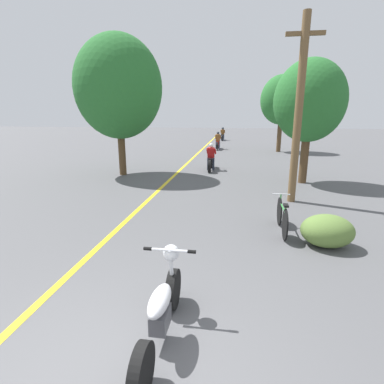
{
  "coord_description": "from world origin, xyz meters",
  "views": [
    {
      "loc": [
        1.18,
        -2.32,
        2.76
      ],
      "look_at": [
        0.1,
        4.71,
        0.9
      ],
      "focal_mm": 28.0,
      "sensor_mm": 36.0,
      "label": 1
    }
  ],
  "objects_px": {
    "roadside_tree_right_far": "(282,100)",
    "bicycle_parked": "(282,217)",
    "motorcycle_foreground": "(161,309)",
    "motorcycle_rider_lead": "(211,160)",
    "motorcycle_rider_mid": "(218,143)",
    "motorcycle_rider_far": "(223,135)",
    "roadside_tree_left": "(118,88)",
    "roadside_tree_right_near": "(310,101)",
    "utility_pole": "(299,110)"
  },
  "relations": [
    {
      "from": "motorcycle_rider_mid",
      "to": "motorcycle_foreground",
      "type": "bearing_deg",
      "value": -87.87
    },
    {
      "from": "utility_pole",
      "to": "roadside_tree_right_far",
      "type": "height_order",
      "value": "utility_pole"
    },
    {
      "from": "utility_pole",
      "to": "motorcycle_rider_mid",
      "type": "relative_size",
      "value": 2.78
    },
    {
      "from": "roadside_tree_right_near",
      "to": "roadside_tree_right_far",
      "type": "height_order",
      "value": "roadside_tree_right_far"
    },
    {
      "from": "motorcycle_rider_mid",
      "to": "bicycle_parked",
      "type": "xyz_separation_m",
      "value": [
        2.75,
        -17.23,
        -0.14
      ]
    },
    {
      "from": "motorcycle_foreground",
      "to": "bicycle_parked",
      "type": "xyz_separation_m",
      "value": [
        1.96,
        3.93,
        -0.05
      ]
    },
    {
      "from": "roadside_tree_right_near",
      "to": "roadside_tree_left",
      "type": "relative_size",
      "value": 0.79
    },
    {
      "from": "motorcycle_rider_lead",
      "to": "motorcycle_rider_far",
      "type": "relative_size",
      "value": 1.03
    },
    {
      "from": "roadside_tree_right_far",
      "to": "bicycle_parked",
      "type": "xyz_separation_m",
      "value": [
        -1.88,
        -16.34,
        -3.35
      ]
    },
    {
      "from": "motorcycle_foreground",
      "to": "roadside_tree_left",
      "type": "bearing_deg",
      "value": 113.82
    },
    {
      "from": "motorcycle_rider_mid",
      "to": "bicycle_parked",
      "type": "relative_size",
      "value": 1.19
    },
    {
      "from": "roadside_tree_right_far",
      "to": "motorcycle_rider_far",
      "type": "bearing_deg",
      "value": 116.48
    },
    {
      "from": "motorcycle_rider_lead",
      "to": "motorcycle_foreground",
      "type": "bearing_deg",
      "value": -87.66
    },
    {
      "from": "roadside_tree_left",
      "to": "bicycle_parked",
      "type": "xyz_separation_m",
      "value": [
        6.41,
        -6.15,
        -3.5
      ]
    },
    {
      "from": "roadside_tree_left",
      "to": "motorcycle_rider_lead",
      "type": "xyz_separation_m",
      "value": [
        3.96,
        1.8,
        -3.37
      ]
    },
    {
      "from": "roadside_tree_left",
      "to": "motorcycle_rider_lead",
      "type": "height_order",
      "value": "roadside_tree_left"
    },
    {
      "from": "roadside_tree_left",
      "to": "motorcycle_rider_lead",
      "type": "relative_size",
      "value": 2.97
    },
    {
      "from": "utility_pole",
      "to": "roadside_tree_left",
      "type": "height_order",
      "value": "roadside_tree_left"
    },
    {
      "from": "roadside_tree_right_near",
      "to": "motorcycle_foreground",
      "type": "height_order",
      "value": "roadside_tree_right_near"
    },
    {
      "from": "motorcycle_rider_mid",
      "to": "bicycle_parked",
      "type": "height_order",
      "value": "motorcycle_rider_mid"
    },
    {
      "from": "roadside_tree_left",
      "to": "motorcycle_rider_far",
      "type": "bearing_deg",
      "value": 79.67
    },
    {
      "from": "utility_pole",
      "to": "motorcycle_foreground",
      "type": "distance_m",
      "value": 7.58
    },
    {
      "from": "motorcycle_rider_mid",
      "to": "motorcycle_rider_far",
      "type": "distance_m",
      "value": 8.56
    },
    {
      "from": "roadside_tree_right_far",
      "to": "motorcycle_rider_mid",
      "type": "relative_size",
      "value": 2.74
    },
    {
      "from": "motorcycle_rider_lead",
      "to": "motorcycle_rider_far",
      "type": "distance_m",
      "value": 17.86
    },
    {
      "from": "roadside_tree_left",
      "to": "motorcycle_rider_far",
      "type": "distance_m",
      "value": 20.25
    },
    {
      "from": "roadside_tree_right_near",
      "to": "bicycle_parked",
      "type": "relative_size",
      "value": 2.86
    },
    {
      "from": "roadside_tree_right_near",
      "to": "roadside_tree_left",
      "type": "distance_m",
      "value": 8.01
    },
    {
      "from": "roadside_tree_left",
      "to": "motorcycle_foreground",
      "type": "bearing_deg",
      "value": -66.18
    },
    {
      "from": "bicycle_parked",
      "to": "roadside_tree_left",
      "type": "bearing_deg",
      "value": 136.19
    },
    {
      "from": "motorcycle_rider_lead",
      "to": "bicycle_parked",
      "type": "bearing_deg",
      "value": -72.89
    },
    {
      "from": "utility_pole",
      "to": "motorcycle_rider_lead",
      "type": "relative_size",
      "value": 2.71
    },
    {
      "from": "utility_pole",
      "to": "motorcycle_rider_lead",
      "type": "distance_m",
      "value": 6.5
    },
    {
      "from": "bicycle_parked",
      "to": "roadside_tree_right_near",
      "type": "bearing_deg",
      "value": 74.51
    },
    {
      "from": "roadside_tree_right_near",
      "to": "motorcycle_rider_lead",
      "type": "bearing_deg",
      "value": 150.08
    },
    {
      "from": "motorcycle_foreground",
      "to": "motorcycle_rider_lead",
      "type": "height_order",
      "value": "motorcycle_rider_lead"
    },
    {
      "from": "utility_pole",
      "to": "motorcycle_rider_lead",
      "type": "bearing_deg",
      "value": 120.89
    },
    {
      "from": "bicycle_parked",
      "to": "motorcycle_rider_lead",
      "type": "bearing_deg",
      "value": 107.11
    },
    {
      "from": "roadside_tree_left",
      "to": "bicycle_parked",
      "type": "relative_size",
      "value": 3.62
    },
    {
      "from": "utility_pole",
      "to": "motorcycle_foreground",
      "type": "bearing_deg",
      "value": -111.47
    },
    {
      "from": "motorcycle_rider_far",
      "to": "roadside_tree_right_near",
      "type": "bearing_deg",
      "value": -77.71
    },
    {
      "from": "motorcycle_foreground",
      "to": "motorcycle_rider_lead",
      "type": "xyz_separation_m",
      "value": [
        -0.49,
        11.87,
        0.08
      ]
    },
    {
      "from": "roadside_tree_right_far",
      "to": "bicycle_parked",
      "type": "height_order",
      "value": "roadside_tree_right_far"
    },
    {
      "from": "bicycle_parked",
      "to": "motorcycle_foreground",
      "type": "bearing_deg",
      "value": -116.54
    },
    {
      "from": "roadside_tree_right_near",
      "to": "motorcycle_rider_mid",
      "type": "height_order",
      "value": "roadside_tree_right_near"
    },
    {
      "from": "roadside_tree_right_far",
      "to": "motorcycle_rider_mid",
      "type": "distance_m",
      "value": 5.7
    },
    {
      "from": "roadside_tree_right_far",
      "to": "motorcycle_rider_lead",
      "type": "bearing_deg",
      "value": -117.27
    },
    {
      "from": "roadside_tree_right_far",
      "to": "bicycle_parked",
      "type": "distance_m",
      "value": 16.79
    },
    {
      "from": "roadside_tree_left",
      "to": "motorcycle_rider_lead",
      "type": "bearing_deg",
      "value": 24.39
    },
    {
      "from": "roadside_tree_left",
      "to": "motorcycle_rider_mid",
      "type": "distance_m",
      "value": 12.15
    }
  ]
}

